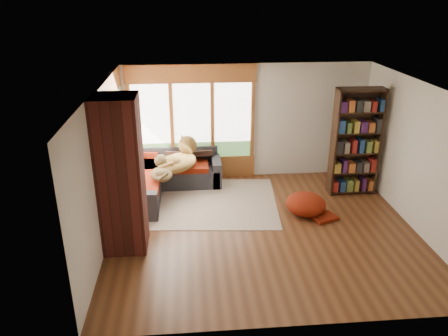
# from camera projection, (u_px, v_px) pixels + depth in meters

# --- Properties ---
(floor) EXTENTS (5.50, 5.50, 0.00)m
(floor) POSITION_uv_depth(u_px,v_px,m) (262.00, 229.00, 7.99)
(floor) COLOR #4D2A15
(floor) RESTS_ON ground
(ceiling) EXTENTS (5.50, 5.50, 0.00)m
(ceiling) POSITION_uv_depth(u_px,v_px,m) (268.00, 88.00, 7.00)
(ceiling) COLOR white
(wall_back) EXTENTS (5.50, 0.04, 2.60)m
(wall_back) POSITION_uv_depth(u_px,v_px,m) (246.00, 122.00, 9.80)
(wall_back) COLOR silver
(wall_back) RESTS_ON ground
(wall_front) EXTENTS (5.50, 0.04, 2.60)m
(wall_front) POSITION_uv_depth(u_px,v_px,m) (301.00, 240.00, 5.19)
(wall_front) COLOR silver
(wall_front) RESTS_ON ground
(wall_left) EXTENTS (0.04, 5.00, 2.60)m
(wall_left) POSITION_uv_depth(u_px,v_px,m) (102.00, 168.00, 7.27)
(wall_left) COLOR silver
(wall_left) RESTS_ON ground
(wall_right) EXTENTS (0.04, 5.00, 2.60)m
(wall_right) POSITION_uv_depth(u_px,v_px,m) (419.00, 158.00, 7.71)
(wall_right) COLOR silver
(wall_right) RESTS_ON ground
(windows_back) EXTENTS (2.82, 0.10, 1.90)m
(windows_back) POSITION_uv_depth(u_px,v_px,m) (192.00, 121.00, 9.65)
(windows_back) COLOR #975526
(windows_back) RESTS_ON wall_back
(windows_left) EXTENTS (0.10, 2.62, 1.90)m
(windows_left) POSITION_uv_depth(u_px,v_px,m) (114.00, 142.00, 8.36)
(windows_left) COLOR #975526
(windows_left) RESTS_ON wall_left
(roller_blind) EXTENTS (0.03, 0.72, 0.90)m
(roller_blind) POSITION_uv_depth(u_px,v_px,m) (120.00, 110.00, 8.98)
(roller_blind) COLOR #6D7755
(roller_blind) RESTS_ON wall_left
(brick_chimney) EXTENTS (0.70, 0.70, 2.60)m
(brick_chimney) POSITION_uv_depth(u_px,v_px,m) (121.00, 176.00, 6.98)
(brick_chimney) COLOR #471914
(brick_chimney) RESTS_ON ground
(sectional_sofa) EXTENTS (2.20, 2.20, 0.80)m
(sectional_sofa) POSITION_uv_depth(u_px,v_px,m) (159.00, 180.00, 9.28)
(sectional_sofa) COLOR #25262D
(sectional_sofa) RESTS_ON ground
(area_rug) EXTENTS (3.18, 2.54, 0.01)m
(area_rug) POSITION_uv_depth(u_px,v_px,m) (203.00, 202.00, 8.98)
(area_rug) COLOR silver
(area_rug) RESTS_ON ground
(bookshelf) EXTENTS (0.97, 0.32, 2.27)m
(bookshelf) POSITION_uv_depth(u_px,v_px,m) (356.00, 142.00, 8.99)
(bookshelf) COLOR black
(bookshelf) RESTS_ON ground
(pouf) EXTENTS (0.97, 0.97, 0.42)m
(pouf) POSITION_uv_depth(u_px,v_px,m) (306.00, 204.00, 8.44)
(pouf) COLOR maroon
(pouf) RESTS_ON area_rug
(dog_tan) EXTENTS (1.08, 1.17, 0.57)m
(dog_tan) POSITION_uv_depth(u_px,v_px,m) (180.00, 155.00, 9.19)
(dog_tan) COLOR olive
(dog_tan) RESTS_ON sectional_sofa
(dog_brindle) EXTENTS (0.49, 0.73, 0.38)m
(dog_brindle) POSITION_uv_depth(u_px,v_px,m) (162.00, 168.00, 8.76)
(dog_brindle) COLOR #3F2F1D
(dog_brindle) RESTS_ON sectional_sofa
(throw_pillows) EXTENTS (1.98, 1.68, 0.45)m
(throw_pillows) POSITION_uv_depth(u_px,v_px,m) (160.00, 157.00, 9.24)
(throw_pillows) COLOR black
(throw_pillows) RESTS_ON sectional_sofa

